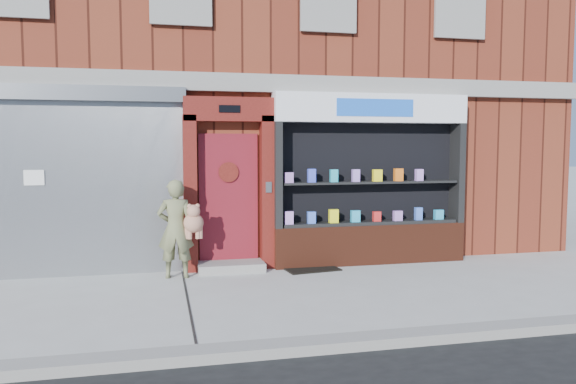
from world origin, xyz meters
name	(u,v)px	position (x,y,z in m)	size (l,w,h in m)	color
ground	(299,295)	(0.00, 0.00, 0.00)	(80.00, 80.00, 0.00)	#9E9E99
curb	(350,343)	(0.00, -2.15, 0.06)	(60.00, 0.30, 0.12)	gray
building	(238,66)	(0.00, 5.99, 4.00)	(12.00, 8.16, 8.00)	maroon
shutter_bay	(88,169)	(-3.00, 1.93, 1.72)	(3.10, 0.30, 3.04)	gray
red_door_bay	(229,184)	(-0.75, 1.86, 1.46)	(1.52, 0.58, 2.90)	#49100C
pharmacy_bay	(370,187)	(1.75, 1.81, 1.37)	(3.50, 0.41, 3.00)	#532213
woman	(178,228)	(-1.62, 1.44, 0.80)	(0.74, 0.42, 1.57)	#6A6D47
doormat	(311,268)	(0.59, 1.55, 0.01)	(0.90, 0.63, 0.02)	black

